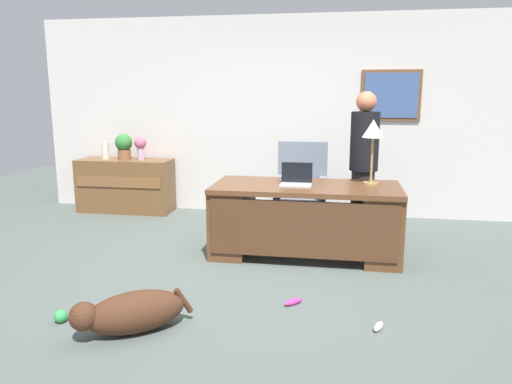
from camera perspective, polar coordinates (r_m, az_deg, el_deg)
The scene contains 15 objects.
ground_plane at distance 4.62m, azimuth -0.37°, elevation -9.90°, with size 12.00×12.00×0.00m, color #4C5651.
back_wall at distance 6.88m, azimuth 3.58°, elevation 8.73°, with size 7.00×0.16×2.70m.
desk at distance 5.13m, azimuth 5.73°, elevation -2.96°, with size 1.92×0.87×0.75m.
credenza at distance 7.27m, azimuth -14.87°, elevation 0.74°, with size 1.33×0.50×0.75m.
armchair at distance 5.99m, azimuth 5.25°, elevation -0.06°, with size 0.60×0.59×1.10m.
person_standing at distance 5.72m, azimuth 12.36°, elevation 3.12°, with size 0.32×0.32×1.70m.
dog_lying at distance 3.70m, azimuth -14.33°, elevation -13.37°, with size 0.76×0.65×0.30m.
laptop at distance 5.08m, azimuth 4.69°, elevation 1.46°, with size 0.32×0.22×0.22m.
desk_lamp at distance 5.16m, azimuth 13.42°, elevation 6.67°, with size 0.22×0.22×0.67m.
vase_with_flowers at distance 7.09m, azimuth -13.24°, elevation 5.25°, with size 0.17×0.17×0.33m.
vase_empty at distance 7.32m, azimuth -17.05°, elevation 4.61°, with size 0.10×0.10×0.24m, color silver.
potted_plant at distance 7.19m, azimuth -15.07°, elevation 5.23°, with size 0.24×0.24×0.36m.
dog_toy_ball at distance 4.05m, azimuth -21.71°, elevation -13.23°, with size 0.10×0.10×0.10m, color green.
dog_toy_bone at distance 4.08m, azimuth 4.33°, elevation -12.56°, with size 0.18×0.05×0.05m, color #D8338C.
dog_toy_plush at distance 3.79m, azimuth 14.01°, elevation -14.88°, with size 0.15×0.05×0.05m, color beige.
Camera 1 is at (0.76, -4.23, 1.69)m, focal length 34.51 mm.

